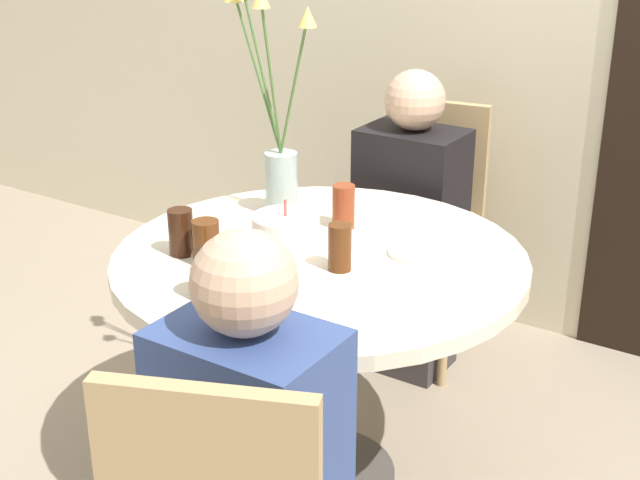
# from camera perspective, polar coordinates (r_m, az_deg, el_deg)

# --- Properties ---
(ground_plane) EXTENTS (16.00, 16.00, 0.00)m
(ground_plane) POSITION_cam_1_polar(r_m,az_deg,el_deg) (2.75, 0.00, -14.95)
(ground_plane) COLOR gray
(dining_table) EXTENTS (1.11, 1.11, 0.73)m
(dining_table) POSITION_cam_1_polar(r_m,az_deg,el_deg) (2.44, 0.00, -4.14)
(dining_table) COLOR beige
(dining_table) RESTS_ON ground_plane
(chair_left_flank) EXTENTS (0.45, 0.45, 0.92)m
(chair_left_flank) POSITION_cam_1_polar(r_m,az_deg,el_deg) (3.23, 6.70, 1.56)
(chair_left_flank) COLOR beige
(chair_left_flank) RESTS_ON ground_plane
(birthday_cake) EXTENTS (0.18, 0.18, 0.13)m
(birthday_cake) POSITION_cam_1_polar(r_m,az_deg,el_deg) (2.42, -2.21, 0.61)
(birthday_cake) COLOR white
(birthday_cake) RESTS_ON dining_table
(flower_vase) EXTENTS (0.32, 0.17, 0.69)m
(flower_vase) POSITION_cam_1_polar(r_m,az_deg,el_deg) (2.59, -2.89, 6.79)
(flower_vase) COLOR #9EB2AD
(flower_vase) RESTS_ON dining_table
(side_plate) EXTENTS (0.17, 0.17, 0.01)m
(side_plate) POSITION_cam_1_polar(r_m,az_deg,el_deg) (2.39, 6.36, -0.78)
(side_plate) COLOR white
(side_plate) RESTS_ON dining_table
(drink_glass_0) EXTENTS (0.08, 0.08, 0.12)m
(drink_glass_0) POSITION_cam_1_polar(r_m,az_deg,el_deg) (2.12, -7.09, -2.28)
(drink_glass_0) COLOR black
(drink_glass_0) RESTS_ON dining_table
(drink_glass_1) EXTENTS (0.07, 0.07, 0.12)m
(drink_glass_1) POSITION_cam_1_polar(r_m,az_deg,el_deg) (2.31, -7.30, -0.16)
(drink_glass_1) COLOR #51280F
(drink_glass_1) RESTS_ON dining_table
(drink_glass_2) EXTENTS (0.06, 0.06, 0.12)m
(drink_glass_2) POSITION_cam_1_polar(r_m,az_deg,el_deg) (2.26, 1.28, -0.47)
(drink_glass_2) COLOR #51280F
(drink_glass_2) RESTS_ON dining_table
(drink_glass_3) EXTENTS (0.07, 0.07, 0.13)m
(drink_glass_3) POSITION_cam_1_polar(r_m,az_deg,el_deg) (2.38, -8.89, 0.50)
(drink_glass_3) COLOR #33190C
(drink_glass_3) RESTS_ON dining_table
(drink_glass_4) EXTENTS (0.06, 0.06, 0.13)m
(drink_glass_4) POSITION_cam_1_polar(r_m,az_deg,el_deg) (2.53, 1.51, 2.16)
(drink_glass_4) COLOR maroon
(drink_glass_4) RESTS_ON dining_table
(person_woman) EXTENTS (0.34, 0.24, 1.08)m
(person_woman) POSITION_cam_1_polar(r_m,az_deg,el_deg) (3.10, 5.75, 0.34)
(person_woman) COLOR #383333
(person_woman) RESTS_ON ground_plane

